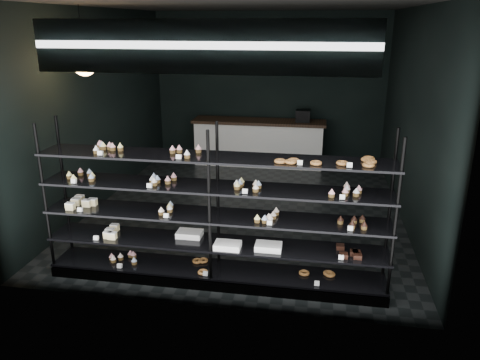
# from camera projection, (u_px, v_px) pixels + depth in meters

# --- Properties ---
(room) EXTENTS (5.01, 6.01, 3.20)m
(room) POSITION_uv_depth(u_px,v_px,m) (248.00, 113.00, 7.43)
(room) COLOR black
(room) RESTS_ON ground
(display_shelf) EXTENTS (4.00, 0.50, 1.91)m
(display_shelf) POSITION_uv_depth(u_px,v_px,m) (212.00, 233.00, 5.46)
(display_shelf) COLOR black
(display_shelf) RESTS_ON room
(signage) EXTENTS (3.30, 0.05, 0.50)m
(signage) POSITION_uv_depth(u_px,v_px,m) (200.00, 47.00, 4.33)
(signage) COLOR #100C3C
(signage) RESTS_ON room
(pendant_lamp) EXTENTS (0.31, 0.31, 0.88)m
(pendant_lamp) POSITION_uv_depth(u_px,v_px,m) (84.00, 64.00, 6.09)
(pendant_lamp) COLOR black
(pendant_lamp) RESTS_ON room
(service_counter) EXTENTS (2.84, 0.65, 1.23)m
(service_counter) POSITION_uv_depth(u_px,v_px,m) (259.00, 142.00, 10.14)
(service_counter) COLOR silver
(service_counter) RESTS_ON room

